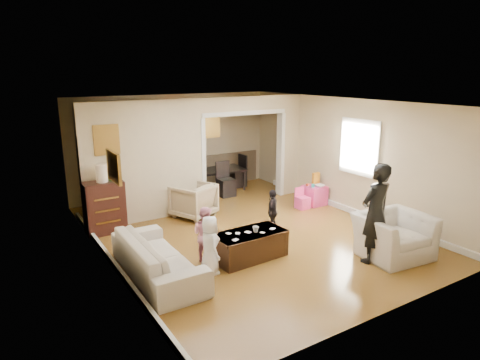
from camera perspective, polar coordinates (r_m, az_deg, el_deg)
floor at (r=8.64m, az=0.71°, el=-7.04°), size 7.00×7.00×0.00m
partition_left at (r=9.25m, az=-12.59°, el=2.48°), size 2.75×0.18×2.60m
partition_right at (r=11.10m, az=6.49°, el=4.71°), size 0.55×0.18×2.60m
partition_header at (r=10.17m, az=0.49°, el=10.30°), size 2.22×0.18×0.35m
window_pane at (r=9.65m, az=15.88°, el=4.28°), size 0.03×0.95×1.10m
framed_art_partition at (r=8.82m, az=-17.63°, el=5.21°), size 0.45×0.03×0.55m
framed_art_sofa_wall at (r=6.52m, az=-16.72°, el=1.72°), size 0.03×0.55×0.40m
framed_art_alcove at (r=11.65m, az=-3.89°, el=7.22°), size 0.45×0.03×0.55m
sofa at (r=6.90m, az=-11.10°, el=-10.18°), size 0.88×2.21×0.64m
armchair_back at (r=9.46m, az=-6.32°, el=-2.76°), size 1.08×1.09×0.76m
armchair_front at (r=7.90m, az=20.07°, el=-7.11°), size 1.27×1.14×0.76m
dresser at (r=8.88m, az=-17.86°, el=-3.55°), size 0.77×0.43×1.06m
table_lamp at (r=8.69m, az=-18.22°, el=0.89°), size 0.22×0.22×0.36m
potted_plant at (r=8.75m, az=-16.94°, el=0.82°), size 0.26×0.22×0.28m
coffee_table at (r=7.42m, az=1.25°, el=-8.80°), size 1.30×0.70×0.47m
coffee_cup at (r=7.33m, az=2.14°, el=-6.70°), size 0.11×0.11×0.10m
play_table at (r=10.46m, az=10.01°, el=-2.04°), size 0.49×0.49×0.46m
cereal_box at (r=10.51m, az=10.23°, el=0.18°), size 0.20×0.07×0.30m
cyan_cup at (r=10.29m, az=9.85°, el=-0.75°), size 0.08×0.08×0.08m
toy_block at (r=10.40m, az=9.14°, el=-0.63°), size 0.10×0.08×0.05m
play_bowl at (r=10.34m, az=10.73°, el=-0.78°), size 0.23×0.23×0.06m
dining_table at (r=11.53m, az=-3.52°, el=0.03°), size 1.75×1.10×0.58m
adult_person at (r=7.43m, az=17.87°, el=-4.32°), size 0.66×0.45×1.73m
child_kneel_a at (r=6.81m, az=-4.10°, el=-8.79°), size 0.36×0.51×0.97m
child_kneel_b at (r=7.24m, az=-4.73°, el=-7.32°), size 0.53×0.58×0.97m
child_toddler at (r=8.48m, az=4.43°, el=-4.25°), size 0.54×0.52×0.90m
craft_papers at (r=7.31m, az=1.13°, el=-7.13°), size 0.94×0.41×0.00m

